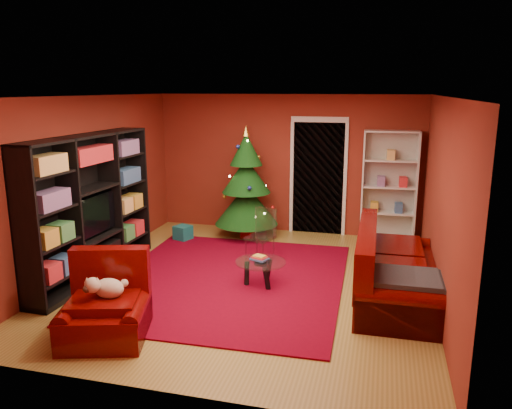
% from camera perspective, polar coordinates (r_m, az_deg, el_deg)
% --- Properties ---
extents(floor, '(5.00, 5.50, 0.05)m').
position_cam_1_polar(floor, '(7.23, -0.80, -9.04)').
color(floor, olive).
rests_on(floor, ground).
extents(ceiling, '(5.00, 5.50, 0.05)m').
position_cam_1_polar(ceiling, '(6.69, -0.88, 12.48)').
color(ceiling, silver).
rests_on(ceiling, wall_back).
extents(wall_back, '(5.00, 0.05, 2.60)m').
position_cam_1_polar(wall_back, '(9.50, 3.59, 4.63)').
color(wall_back, maroon).
rests_on(wall_back, ground).
extents(wall_left, '(0.05, 5.50, 2.60)m').
position_cam_1_polar(wall_left, '(7.88, -18.86, 2.17)').
color(wall_left, maroon).
rests_on(wall_left, ground).
extents(wall_right, '(0.05, 5.50, 2.60)m').
position_cam_1_polar(wall_right, '(6.65, 20.66, 0.10)').
color(wall_right, maroon).
rests_on(wall_right, ground).
extents(doorway, '(1.06, 0.60, 2.16)m').
position_cam_1_polar(doorway, '(9.40, 7.11, 2.92)').
color(doorway, black).
rests_on(doorway, floor).
extents(rug, '(3.33, 3.86, 0.02)m').
position_cam_1_polar(rug, '(7.29, -3.22, -8.56)').
color(rug, maroon).
rests_on(rug, floor).
extents(media_unit, '(0.48, 2.71, 2.07)m').
position_cam_1_polar(media_unit, '(7.54, -18.38, -0.30)').
color(media_unit, black).
rests_on(media_unit, floor).
extents(christmas_tree, '(1.32, 1.32, 2.07)m').
position_cam_1_polar(christmas_tree, '(9.09, -1.12, 2.38)').
color(christmas_tree, '#0C370F').
rests_on(christmas_tree, floor).
extents(gift_box_teal, '(0.35, 0.35, 0.27)m').
position_cam_1_polar(gift_box_teal, '(9.18, -8.35, -3.24)').
color(gift_box_teal, '#12636A').
rests_on(gift_box_teal, floor).
extents(gift_box_green, '(0.30, 0.30, 0.24)m').
position_cam_1_polar(gift_box_green, '(9.23, 0.95, -3.12)').
color(gift_box_green, '#215D2B').
rests_on(gift_box_green, floor).
extents(gift_box_red, '(0.23, 0.23, 0.21)m').
position_cam_1_polar(gift_box_red, '(9.26, -0.99, -3.15)').
color(gift_box_red, '#A61510').
rests_on(gift_box_red, floor).
extents(white_bookshelf, '(0.96, 0.38, 2.04)m').
position_cam_1_polar(white_bookshelf, '(9.19, 14.95, 1.96)').
color(white_bookshelf, white).
rests_on(white_bookshelf, floor).
extents(armchair, '(1.20, 1.20, 0.76)m').
position_cam_1_polar(armchair, '(5.81, -16.93, -11.03)').
color(armchair, '#4B0403').
rests_on(armchair, rug).
extents(dog, '(0.47, 0.40, 0.25)m').
position_cam_1_polar(dog, '(5.77, -16.45, -9.18)').
color(dog, beige).
rests_on(dog, armchair).
extents(sofa, '(1.02, 2.24, 0.96)m').
position_cam_1_polar(sofa, '(6.76, 15.88, -6.57)').
color(sofa, '#4B0403').
rests_on(sofa, rug).
extents(coffee_table, '(0.91, 0.91, 0.44)m').
position_cam_1_polar(coffee_table, '(7.02, 0.52, -7.86)').
color(coffee_table, gray).
rests_on(coffee_table, rug).
extents(acrylic_chair, '(0.51, 0.53, 0.76)m').
position_cam_1_polar(acrylic_chair, '(7.94, 0.43, -3.84)').
color(acrylic_chair, '#66605B').
rests_on(acrylic_chair, rug).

